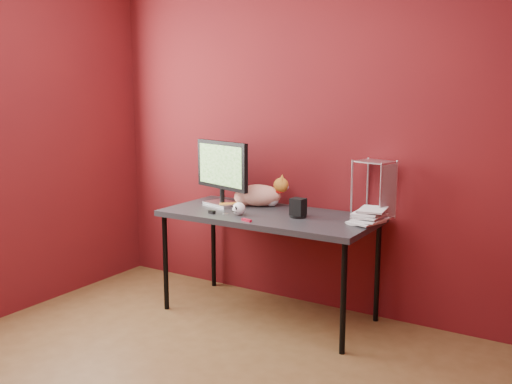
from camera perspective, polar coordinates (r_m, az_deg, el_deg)
The scene contains 11 objects.
room at distance 2.71m, azimuth -10.67°, elevation 6.68°, with size 3.52×3.52×2.61m.
desk at distance 4.01m, azimuth 1.29°, elevation -2.85°, with size 1.50×0.70×0.75m.
monitor at distance 4.25m, azimuth -3.43°, elevation 2.25°, with size 0.54×0.25×0.48m.
cat at distance 4.24m, azimuth 0.26°, elevation -0.30°, with size 0.45×0.34×0.24m.
skull_mug at distance 3.93m, azimuth -1.73°, elevation -1.67°, with size 0.09×0.10×0.09m.
speaker at distance 3.87m, azimuth 4.23°, elevation -1.65°, with size 0.11×0.11×0.13m.
book_stack at distance 3.72m, azimuth 10.45°, elevation 5.58°, with size 0.22×0.26×1.13m.
wire_rack at distance 3.91m, azimuth 11.70°, elevation 0.29°, with size 0.27×0.23×0.39m.
pocket_knife at distance 3.75m, azimuth -0.95°, elevation -2.83°, with size 0.08×0.02×0.02m, color maroon.
black_gadget at distance 3.99m, azimuth -4.44°, elevation -2.02°, with size 0.05×0.03×0.02m, color black.
washer at distance 3.98m, azimuth -3.07°, elevation -2.19°, with size 0.04×0.04×0.00m, color silver.
Camera 1 is at (1.81, -2.01, 1.60)m, focal length 40.00 mm.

